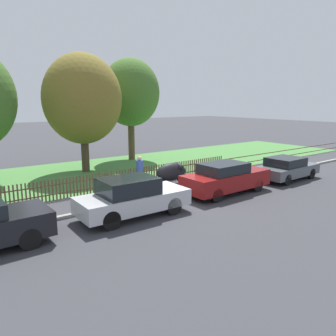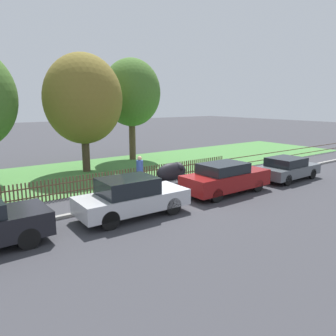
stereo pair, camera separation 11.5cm
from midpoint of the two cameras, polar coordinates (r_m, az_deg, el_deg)
The scene contains 11 objects.
ground_plane at distance 14.61m, azimuth -0.31°, elevation -5.18°, with size 120.00×120.00×0.00m, color #38383D.
kerb_stone at distance 14.67m, azimuth -0.54°, elevation -4.87°, with size 41.21×0.20×0.12m, color gray.
grass_strip at distance 20.38m, azimuth -11.72°, elevation -0.60°, with size 41.21×8.58×0.01m, color #477F3D.
park_fence at distance 16.57m, azimuth -5.56°, elevation -1.54°, with size 41.21×0.05×0.94m.
parked_car_black_saloon at distance 12.18m, azimuth -6.13°, elevation -5.02°, with size 4.20×1.75×1.48m.
parked_car_navy_estate at distance 15.34m, azimuth 10.21°, elevation -1.70°, with size 4.45×1.71×1.45m.
parked_car_red_compact at distance 18.95m, azimuth 20.18°, elevation -0.04°, with size 3.89×1.83×1.23m.
covered_motorcycle at distance 16.80m, azimuth 0.95°, elevation -0.61°, with size 1.82×0.88×1.12m.
tree_mid_park at distance 20.19m, azimuth -14.40°, elevation 11.53°, with size 4.57×4.57×6.97m.
tree_far_left at distance 24.00m, azimuth -6.27°, elevation 12.87°, with size 4.15×4.15×7.20m.
pedestrian_near_fence at distance 15.86m, azimuth -4.73°, elevation -0.44°, with size 0.39×0.39×1.64m.
Camera 2 is at (-8.18, -11.35, 4.20)m, focal length 35.00 mm.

